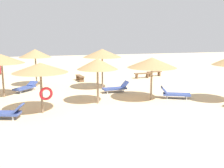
% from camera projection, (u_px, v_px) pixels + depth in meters
% --- Properties ---
extents(ground_plane, '(80.00, 80.00, 0.00)m').
position_uv_depth(ground_plane, '(130.00, 120.00, 12.32)').
color(ground_plane, beige).
extents(parasol_0, '(2.85, 2.85, 2.99)m').
position_uv_depth(parasol_0, '(102.00, 53.00, 18.86)').
color(parasol_0, '#75604C').
rests_on(parasol_0, ground).
extents(parasol_1, '(3.01, 3.01, 2.65)m').
position_uv_depth(parasol_1, '(152.00, 63.00, 15.66)').
color(parasol_1, '#75604C').
rests_on(parasol_1, ground).
extents(parasol_3, '(2.79, 2.79, 2.62)m').
position_uv_depth(parasol_3, '(40.00, 68.00, 13.00)').
color(parasol_3, '#75604C').
rests_on(parasol_3, ground).
extents(parasol_5, '(2.49, 2.49, 2.92)m').
position_uv_depth(parasol_5, '(35.00, 53.00, 19.97)').
color(parasol_5, '#75604C').
rests_on(parasol_5, ground).
extents(parasol_7, '(2.39, 2.39, 2.67)m').
position_uv_depth(parasol_7, '(97.00, 64.00, 14.87)').
color(parasol_7, '#75604C').
rests_on(parasol_7, ground).
extents(parasol_8, '(2.89, 2.89, 2.80)m').
position_uv_depth(parasol_8, '(1.00, 59.00, 16.40)').
color(parasol_8, '#75604C').
rests_on(parasol_8, ground).
extents(lounger_0, '(1.90, 0.75, 0.78)m').
position_uv_depth(lounger_0, '(116.00, 88.00, 18.20)').
color(lounger_0, '#33478C').
rests_on(lounger_0, ground).
extents(lounger_1, '(1.96, 1.36, 0.78)m').
position_uv_depth(lounger_1, '(174.00, 94.00, 16.39)').
color(lounger_1, '#33478C').
rests_on(lounger_1, ground).
extents(lounger_3, '(1.98, 1.21, 0.75)m').
position_uv_depth(lounger_3, '(5.00, 113.00, 12.40)').
color(lounger_3, '#33478C').
rests_on(lounger_3, ground).
extents(lounger_5, '(1.76, 1.85, 0.63)m').
position_uv_depth(lounger_5, '(26.00, 87.00, 18.48)').
color(lounger_5, '#33478C').
rests_on(lounger_5, ground).
extents(bench_0, '(1.54, 0.57, 0.49)m').
position_uv_depth(bench_0, '(154.00, 73.00, 25.21)').
color(bench_0, brown).
rests_on(bench_0, ground).
extents(bench_1, '(0.58, 1.54, 0.49)m').
position_uv_depth(bench_1, '(80.00, 77.00, 22.62)').
color(bench_1, brown).
rests_on(bench_1, ground).
extents(bench_2, '(1.52, 0.46, 0.49)m').
position_uv_depth(bench_2, '(142.00, 75.00, 24.13)').
color(bench_2, brown).
rests_on(bench_2, ground).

